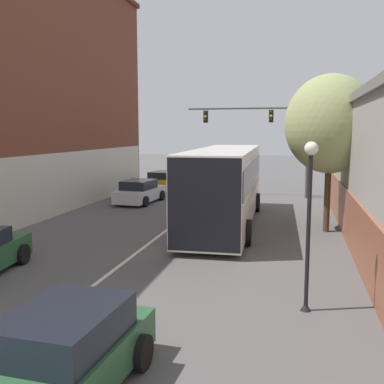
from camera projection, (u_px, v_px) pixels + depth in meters
lane_center_line at (160, 235)px, 18.72m from camera, size 0.14×44.48×0.01m
bus at (225, 182)px, 20.61m from camera, size 3.20×12.02×3.51m
hatchback_foreground at (60, 360)px, 7.16m from camera, size 2.18×4.27×1.46m
parked_car_left_mid at (140, 192)px, 27.12m from camera, size 2.23×4.35×1.40m
parked_car_left_far at (165, 181)px, 32.65m from camera, size 2.48×4.31×1.43m
traffic_signal_gantry at (270, 129)px, 29.08m from camera, size 7.94×0.36×6.09m
street_lamp at (309, 212)px, 10.53m from camera, size 0.32×0.32×4.07m
street_tree_near at (330, 124)px, 18.80m from camera, size 3.77×3.39×6.68m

